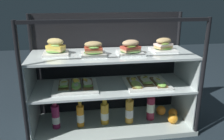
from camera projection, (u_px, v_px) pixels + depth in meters
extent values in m
cube|color=black|center=(112.00, 127.00, 1.99)|extent=(6.00, 6.00, 0.02)
cube|color=#B0BEB8|center=(112.00, 124.00, 1.98)|extent=(1.28, 0.49, 0.04)
cylinder|color=black|center=(22.00, 91.00, 1.54)|extent=(0.03, 0.03, 0.91)
cylinder|color=black|center=(202.00, 81.00, 1.72)|extent=(0.03, 0.03, 0.91)
cylinder|color=black|center=(34.00, 70.00, 1.97)|extent=(0.03, 0.03, 0.91)
cylinder|color=black|center=(176.00, 63.00, 2.15)|extent=(0.03, 0.03, 0.91)
cube|color=black|center=(118.00, 21.00, 1.49)|extent=(1.25, 0.02, 0.02)
cube|color=black|center=(108.00, 64.00, 2.07)|extent=(1.22, 0.01, 0.87)
cube|color=silver|center=(35.00, 110.00, 1.84)|extent=(0.01, 0.43, 0.31)
cube|color=silver|center=(183.00, 100.00, 2.01)|extent=(0.01, 0.43, 0.31)
cube|color=silver|center=(112.00, 86.00, 1.88)|extent=(1.24, 0.45, 0.02)
cube|color=silver|center=(31.00, 75.00, 1.75)|extent=(0.01, 0.43, 0.24)
cube|color=silver|center=(186.00, 67.00, 1.92)|extent=(0.01, 0.43, 0.24)
cube|color=silver|center=(112.00, 55.00, 1.80)|extent=(1.24, 0.45, 0.02)
cube|color=white|center=(56.00, 53.00, 1.78)|extent=(0.19, 0.19, 0.02)
ellipsoid|color=#74AE4F|center=(56.00, 51.00, 1.77)|extent=(0.14, 0.12, 0.02)
cube|color=#E4C876|center=(56.00, 49.00, 1.77)|extent=(0.15, 0.12, 0.02)
cube|color=#ECC74D|center=(56.00, 47.00, 1.76)|extent=(0.15, 0.13, 0.02)
ellipsoid|color=#9CCF68|center=(55.00, 46.00, 1.73)|extent=(0.08, 0.06, 0.01)
ellipsoid|color=tan|center=(55.00, 42.00, 1.75)|extent=(0.15, 0.13, 0.05)
cube|color=white|center=(93.00, 54.00, 1.74)|extent=(0.18, 0.18, 0.02)
ellipsoid|color=#4D8036|center=(93.00, 52.00, 1.74)|extent=(0.14, 0.12, 0.02)
cube|color=tan|center=(93.00, 51.00, 1.74)|extent=(0.13, 0.09, 0.02)
cube|color=#BC492F|center=(93.00, 48.00, 1.73)|extent=(0.13, 0.09, 0.02)
ellipsoid|color=#7CB652|center=(94.00, 48.00, 1.69)|extent=(0.08, 0.03, 0.01)
ellipsoid|color=tan|center=(93.00, 44.00, 1.72)|extent=(0.13, 0.09, 0.04)
cube|color=white|center=(130.00, 53.00, 1.78)|extent=(0.19, 0.19, 0.02)
ellipsoid|color=#568145|center=(130.00, 51.00, 1.78)|extent=(0.15, 0.13, 0.01)
cube|color=#E4BB89|center=(130.00, 50.00, 1.78)|extent=(0.15, 0.13, 0.02)
cube|color=#C54A37|center=(131.00, 47.00, 1.77)|extent=(0.16, 0.13, 0.02)
ellipsoid|color=olive|center=(132.00, 47.00, 1.73)|extent=(0.08, 0.06, 0.02)
ellipsoid|color=tan|center=(131.00, 43.00, 1.76)|extent=(0.16, 0.13, 0.05)
cube|color=white|center=(163.00, 50.00, 1.89)|extent=(0.19, 0.19, 0.01)
ellipsoid|color=#51812E|center=(163.00, 48.00, 1.89)|extent=(0.14, 0.12, 0.01)
cube|color=#DFB878|center=(163.00, 47.00, 1.88)|extent=(0.15, 0.12, 0.02)
cube|color=silver|center=(163.00, 44.00, 1.88)|extent=(0.15, 0.13, 0.01)
ellipsoid|color=#7E9F45|center=(165.00, 44.00, 1.84)|extent=(0.08, 0.06, 0.01)
ellipsoid|color=tan|center=(164.00, 41.00, 1.87)|extent=(0.15, 0.13, 0.04)
cube|color=white|center=(75.00, 87.00, 1.83)|extent=(0.34, 0.31, 0.01)
cube|color=brown|center=(64.00, 85.00, 1.84)|extent=(0.08, 0.21, 0.01)
ellipsoid|color=#82C94C|center=(63.00, 86.00, 1.78)|extent=(0.09, 0.11, 0.04)
ellipsoid|color=#DFF0C2|center=(64.00, 83.00, 1.84)|extent=(0.07, 0.16, 0.02)
cylinder|color=#F3E446|center=(64.00, 82.00, 1.82)|extent=(0.06, 0.06, 0.01)
cube|color=brown|center=(76.00, 84.00, 1.85)|extent=(0.08, 0.23, 0.01)
ellipsoid|color=#8ED358|center=(76.00, 86.00, 1.79)|extent=(0.07, 0.12, 0.03)
ellipsoid|color=#E5EBC5|center=(76.00, 82.00, 1.85)|extent=(0.07, 0.18, 0.02)
cylinder|color=yellow|center=(76.00, 81.00, 1.84)|extent=(0.07, 0.07, 0.03)
cube|color=brown|center=(88.00, 84.00, 1.85)|extent=(0.08, 0.22, 0.01)
ellipsoid|color=#6EAE44|center=(88.00, 86.00, 1.79)|extent=(0.10, 0.13, 0.04)
ellipsoid|color=silver|center=(87.00, 82.00, 1.85)|extent=(0.07, 0.18, 0.02)
cylinder|color=#FED24A|center=(86.00, 80.00, 1.86)|extent=(0.05, 0.05, 0.03)
cube|color=white|center=(147.00, 83.00, 1.90)|extent=(0.34, 0.31, 0.02)
cube|color=brown|center=(134.00, 83.00, 1.87)|extent=(0.08, 0.23, 0.01)
ellipsoid|color=#96AF4F|center=(136.00, 84.00, 1.81)|extent=(0.09, 0.13, 0.04)
ellipsoid|color=silver|center=(134.00, 81.00, 1.87)|extent=(0.07, 0.18, 0.01)
cylinder|color=yellow|center=(133.00, 79.00, 1.88)|extent=(0.06, 0.06, 0.01)
cube|color=brown|center=(145.00, 81.00, 1.91)|extent=(0.08, 0.23, 0.01)
ellipsoid|color=#98C760|center=(148.00, 83.00, 1.85)|extent=(0.10, 0.13, 0.05)
ellipsoid|color=#EDF0C9|center=(145.00, 79.00, 1.91)|extent=(0.07, 0.18, 0.01)
cylinder|color=yellow|center=(145.00, 77.00, 1.93)|extent=(0.06, 0.06, 0.02)
cube|color=brown|center=(158.00, 82.00, 1.88)|extent=(0.08, 0.22, 0.01)
ellipsoid|color=#84C44B|center=(161.00, 84.00, 1.82)|extent=(0.08, 0.12, 0.02)
ellipsoid|color=beige|center=(158.00, 80.00, 1.88)|extent=(0.07, 0.18, 0.02)
cylinder|color=yellow|center=(158.00, 79.00, 1.87)|extent=(0.04, 0.04, 0.02)
cylinder|color=#911E4B|center=(56.00, 117.00, 1.87)|extent=(0.06, 0.06, 0.19)
cylinder|color=white|center=(56.00, 120.00, 1.87)|extent=(0.06, 0.06, 0.06)
cylinder|color=#9C2543|center=(55.00, 104.00, 1.83)|extent=(0.03, 0.03, 0.04)
cylinder|color=gold|center=(54.00, 100.00, 1.82)|extent=(0.03, 0.03, 0.02)
cylinder|color=orange|center=(80.00, 116.00, 1.89)|extent=(0.06, 0.06, 0.17)
cylinder|color=silver|center=(80.00, 118.00, 1.90)|extent=(0.06, 0.06, 0.07)
cylinder|color=orange|center=(80.00, 104.00, 1.86)|extent=(0.03, 0.03, 0.03)
cylinder|color=gold|center=(80.00, 102.00, 1.86)|extent=(0.03, 0.03, 0.01)
cylinder|color=gold|center=(105.00, 114.00, 1.93)|extent=(0.07, 0.07, 0.17)
cylinder|color=white|center=(105.00, 116.00, 1.94)|extent=(0.07, 0.07, 0.06)
cylinder|color=gold|center=(105.00, 102.00, 1.90)|extent=(0.04, 0.04, 0.05)
cylinder|color=#266CB9|center=(105.00, 98.00, 1.89)|extent=(0.04, 0.04, 0.02)
cylinder|color=gold|center=(129.00, 112.00, 1.94)|extent=(0.07, 0.07, 0.19)
cylinder|color=silver|center=(129.00, 113.00, 1.95)|extent=(0.07, 0.07, 0.07)
cylinder|color=gold|center=(130.00, 99.00, 1.91)|extent=(0.03, 0.03, 0.04)
cylinder|color=gold|center=(130.00, 95.00, 1.90)|extent=(0.04, 0.04, 0.01)
cylinder|color=maroon|center=(151.00, 108.00, 1.99)|extent=(0.07, 0.07, 0.20)
cylinder|color=silver|center=(151.00, 107.00, 1.99)|extent=(0.07, 0.07, 0.08)
cylinder|color=#9E283A|center=(151.00, 95.00, 1.96)|extent=(0.04, 0.04, 0.04)
cylinder|color=gold|center=(152.00, 92.00, 1.95)|extent=(0.04, 0.04, 0.02)
sphere|color=orange|center=(161.00, 110.00, 2.08)|extent=(0.08, 0.08, 0.08)
sphere|color=orange|center=(173.00, 119.00, 1.95)|extent=(0.08, 0.08, 0.08)
sphere|color=orange|center=(173.00, 113.00, 2.05)|extent=(0.08, 0.08, 0.08)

